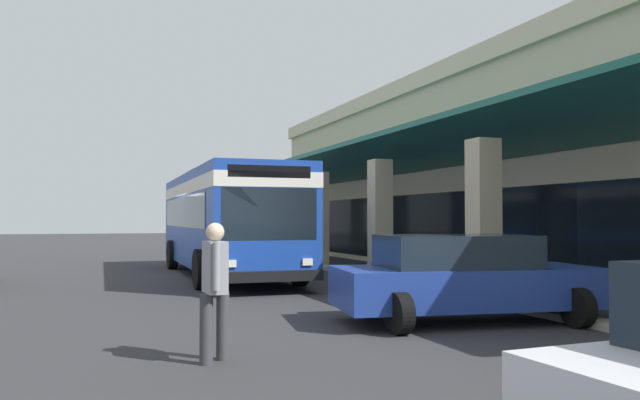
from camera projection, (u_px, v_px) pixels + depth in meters
name	position (u px, v px, depth m)	size (l,w,h in m)	color
ground	(425.00, 268.00, 22.75)	(120.00, 120.00, 0.00)	#2D2D30
curb_strip	(344.00, 271.00, 20.48)	(36.37, 0.50, 0.12)	#9E998E
plaza_building	(582.00, 174.00, 23.88)	(30.61, 16.73, 6.84)	#C6B793
transit_bus	(225.00, 215.00, 19.76)	(11.26, 2.98, 3.34)	#193D9E
parked_sedan_blue	(463.00, 278.00, 10.80)	(2.86, 4.62, 1.47)	navy
pedestrian	(215.00, 283.00, 7.80)	(0.68, 0.40, 1.70)	#38383D
potted_palm	(294.00, 242.00, 28.65)	(1.79, 1.73, 2.66)	brown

